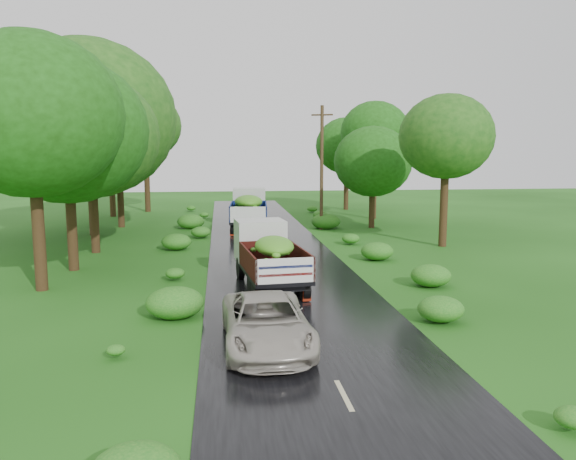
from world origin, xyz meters
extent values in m
plane|color=#17480F|center=(0.00, 0.00, 0.00)|extent=(120.00, 120.00, 0.00)
cube|color=black|center=(0.00, 5.00, 0.01)|extent=(6.50, 80.00, 0.02)
cube|color=#BFB78C|center=(0.00, -4.00, 0.02)|extent=(0.12, 1.60, 0.00)
cube|color=#BFB78C|center=(0.00, 0.00, 0.02)|extent=(0.12, 1.60, 0.00)
cube|color=#BFB78C|center=(0.00, 4.00, 0.02)|extent=(0.12, 1.60, 0.00)
cube|color=#BFB78C|center=(0.00, 8.00, 0.02)|extent=(0.12, 1.60, 0.00)
cube|color=#BFB78C|center=(0.00, 12.00, 0.02)|extent=(0.12, 1.60, 0.00)
cube|color=#BFB78C|center=(0.00, 16.00, 0.02)|extent=(0.12, 1.60, 0.00)
cube|color=#BFB78C|center=(0.00, 20.00, 0.02)|extent=(0.12, 1.60, 0.00)
cube|color=#BFB78C|center=(0.00, 24.00, 0.02)|extent=(0.12, 1.60, 0.00)
cube|color=#BFB78C|center=(0.00, 28.00, 0.02)|extent=(0.12, 1.60, 0.00)
cube|color=#BFB78C|center=(0.00, 32.00, 0.02)|extent=(0.12, 1.60, 0.00)
cube|color=#BFB78C|center=(0.00, 36.00, 0.02)|extent=(0.12, 1.60, 0.00)
cube|color=#BFB78C|center=(0.00, 40.00, 0.02)|extent=(0.12, 1.60, 0.00)
cube|color=black|center=(-0.76, 6.03, 0.59)|extent=(2.11, 5.29, 0.26)
cylinder|color=black|center=(-1.84, 7.80, 0.46)|extent=(0.35, 0.94, 0.91)
cylinder|color=black|center=(-0.08, 7.99, 0.46)|extent=(0.35, 0.94, 0.91)
cylinder|color=black|center=(-1.52, 4.77, 0.46)|extent=(0.35, 0.94, 0.91)
cylinder|color=black|center=(0.24, 4.96, 0.46)|extent=(0.35, 0.94, 0.91)
cylinder|color=black|center=(-1.42, 3.84, 0.46)|extent=(0.35, 0.94, 0.91)
cylinder|color=black|center=(0.34, 4.03, 0.46)|extent=(0.35, 0.94, 0.91)
cube|color=maroon|center=(-1.39, 3.53, 0.26)|extent=(0.31, 0.07, 0.41)
cube|color=maroon|center=(0.37, 3.72, 0.26)|extent=(0.31, 0.07, 0.41)
cube|color=silver|center=(-0.98, 8.08, 1.59)|extent=(2.19, 1.94, 1.74)
cube|color=black|center=(-0.66, 5.08, 0.80)|extent=(2.51, 4.13, 0.15)
cube|color=#400C0B|center=(-1.67, 4.97, 1.30)|extent=(0.49, 3.92, 0.87)
cube|color=#400C0B|center=(0.35, 5.18, 1.30)|extent=(0.49, 3.92, 0.87)
cube|color=#400C0B|center=(-0.87, 6.99, 1.30)|extent=(2.10, 0.29, 0.87)
cube|color=silver|center=(-0.46, 3.16, 1.30)|extent=(2.10, 0.29, 0.87)
ellipsoid|color=#3F8A19|center=(-0.66, 5.08, 1.85)|extent=(2.11, 3.47, 0.91)
cube|color=black|center=(-0.73, 22.25, 0.67)|extent=(2.16, 5.88, 0.29)
cylinder|color=black|center=(-1.58, 24.41, 0.51)|extent=(0.36, 1.04, 1.02)
cylinder|color=black|center=(0.41, 24.28, 0.51)|extent=(0.36, 1.04, 1.02)
cylinder|color=black|center=(-1.81, 21.01, 0.51)|extent=(0.36, 1.04, 1.02)
cylinder|color=black|center=(0.18, 20.87, 0.51)|extent=(0.36, 1.04, 1.02)
cylinder|color=black|center=(-1.88, 19.96, 0.51)|extent=(0.36, 1.04, 1.02)
cylinder|color=black|center=(0.10, 19.83, 0.51)|extent=(0.36, 1.04, 1.02)
cube|color=maroon|center=(-1.90, 19.62, 0.29)|extent=(0.35, 0.06, 0.46)
cube|color=maroon|center=(0.08, 19.48, 0.29)|extent=(0.35, 0.06, 0.46)
cube|color=silver|center=(-0.57, 24.55, 1.78)|extent=(2.39, 2.10, 1.95)
cube|color=black|center=(-0.80, 21.18, 0.89)|extent=(2.65, 4.56, 0.16)
cube|color=navy|center=(-1.93, 21.25, 1.46)|extent=(0.38, 4.40, 0.97)
cube|color=navy|center=(0.34, 21.10, 1.46)|extent=(0.38, 4.40, 0.97)
cube|color=navy|center=(-0.65, 23.33, 1.46)|extent=(2.36, 0.24, 0.97)
cube|color=silver|center=(-0.95, 19.02, 1.46)|extent=(2.36, 0.24, 0.97)
ellipsoid|color=#3F8A19|center=(-0.80, 21.18, 2.07)|extent=(2.23, 3.83, 1.02)
imported|color=#AFA89C|center=(-1.45, -0.73, 0.71)|extent=(2.40, 5.04, 1.39)
cylinder|color=#382616|center=(4.25, 22.24, 4.20)|extent=(0.30, 0.30, 8.40)
cube|color=#382616|center=(4.25, 22.24, 7.77)|extent=(1.39, 0.67, 0.10)
cylinder|color=black|center=(-9.59, 6.75, 3.80)|extent=(0.46, 0.46, 7.61)
ellipsoid|color=#17460D|center=(-9.59, 6.75, 6.69)|extent=(3.71, 3.71, 3.34)
cylinder|color=black|center=(-9.30, 10.45, 3.55)|extent=(0.45, 0.45, 7.10)
ellipsoid|color=#17460D|center=(-9.30, 10.45, 6.25)|extent=(3.78, 3.78, 3.40)
cylinder|color=black|center=(-9.26, 14.91, 3.48)|extent=(0.45, 0.45, 6.95)
ellipsoid|color=#17460D|center=(-9.26, 14.91, 6.12)|extent=(3.78, 3.78, 3.40)
cylinder|color=black|center=(-10.77, 21.42, 4.20)|extent=(0.48, 0.48, 8.39)
ellipsoid|color=#17460D|center=(-10.77, 21.42, 7.38)|extent=(4.69, 4.69, 4.22)
cylinder|color=black|center=(-9.63, 25.10, 3.62)|extent=(0.45, 0.45, 7.24)
ellipsoid|color=#17460D|center=(-9.63, 25.10, 6.37)|extent=(3.69, 3.69, 3.32)
cylinder|color=black|center=(-11.44, 31.91, 4.02)|extent=(0.47, 0.47, 8.03)
ellipsoid|color=#17460D|center=(-11.44, 31.91, 7.07)|extent=(3.84, 3.84, 3.45)
cylinder|color=black|center=(-9.05, 35.31, 4.28)|extent=(0.49, 0.49, 8.56)
ellipsoid|color=#17460D|center=(-9.05, 35.31, 7.53)|extent=(3.55, 3.55, 3.19)
cylinder|color=black|center=(9.85, 14.60, 3.50)|extent=(0.45, 0.45, 7.00)
ellipsoid|color=#174A12|center=(9.85, 14.60, 6.16)|extent=(3.23, 3.23, 2.91)
cylinder|color=black|center=(7.94, 22.72, 2.64)|extent=(0.41, 0.41, 5.28)
ellipsoid|color=#174A12|center=(7.94, 22.72, 4.64)|extent=(3.30, 3.30, 2.97)
cylinder|color=black|center=(9.50, 27.94, 3.87)|extent=(0.47, 0.47, 7.74)
ellipsoid|color=#174A12|center=(9.50, 27.94, 6.81)|extent=(3.30, 3.30, 2.97)
cylinder|color=black|center=(8.88, 35.00, 3.31)|extent=(0.44, 0.44, 6.63)
ellipsoid|color=#174A12|center=(8.88, 35.00, 5.83)|extent=(3.38, 3.38, 3.04)
camera|label=1|loc=(-2.65, -15.53, 5.37)|focal=35.00mm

